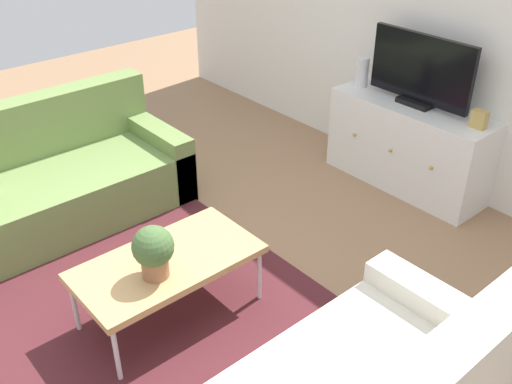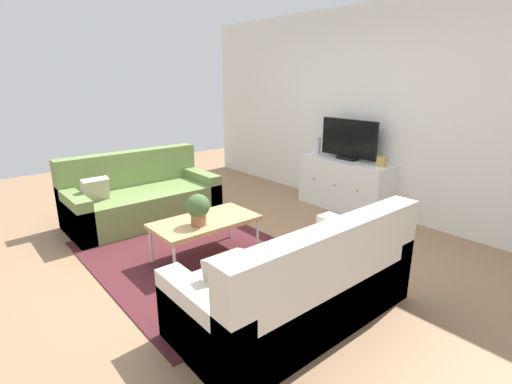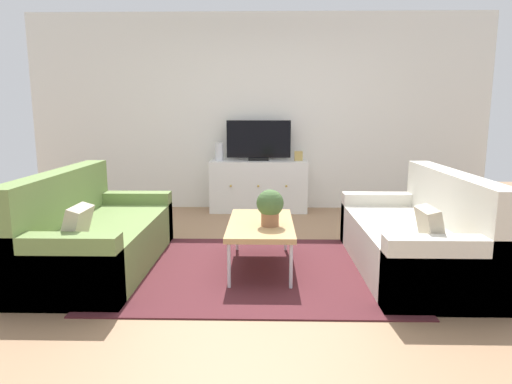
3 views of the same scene
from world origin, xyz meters
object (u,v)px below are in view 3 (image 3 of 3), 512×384
at_px(tv_console, 259,186).
at_px(mantel_clock, 298,156).
at_px(couch_right_side, 421,240).
at_px(glass_vase, 219,152).
at_px(coffee_table, 261,226).
at_px(potted_plant, 270,206).
at_px(couch_left_side, 90,238).
at_px(flat_screen_tv, 259,141).

distance_m(tv_console, mantel_clock, 0.69).
relative_size(couch_right_side, glass_vase, 7.55).
distance_m(couch_right_side, coffee_table, 1.39).
distance_m(tv_console, glass_vase, 0.72).
bearing_deg(potted_plant, mantel_clock, 80.54).
xyz_separation_m(coffee_table, glass_vase, (-0.60, 2.34, 0.44)).
height_order(coffee_table, tv_console, tv_console).
xyz_separation_m(potted_plant, tv_console, (-0.13, 2.46, -0.24)).
height_order(couch_right_side, tv_console, couch_right_side).
height_order(couch_left_side, couch_right_side, same).
bearing_deg(couch_left_side, potted_plant, -3.12).
xyz_separation_m(couch_right_side, glass_vase, (-1.98, 2.37, 0.55)).
distance_m(coffee_table, tv_console, 2.34).
xyz_separation_m(couch_left_side, flat_screen_tv, (1.45, 2.39, 0.70)).
xyz_separation_m(couch_left_side, mantel_clock, (1.99, 2.37, 0.49)).
bearing_deg(mantel_clock, tv_console, -180.00).
relative_size(flat_screen_tv, glass_vase, 3.58).
height_order(couch_left_side, glass_vase, glass_vase).
bearing_deg(flat_screen_tv, mantel_clock, -2.11).
bearing_deg(tv_console, couch_left_side, -121.33).
bearing_deg(flat_screen_tv, tv_console, -90.00).
relative_size(tv_console, flat_screen_tv, 1.52).
xyz_separation_m(potted_plant, mantel_clock, (0.41, 2.46, 0.18)).
xyz_separation_m(tv_console, glass_vase, (-0.54, 0.00, 0.47)).
distance_m(coffee_table, glass_vase, 2.45).
bearing_deg(couch_right_side, coffee_table, 178.52).
distance_m(potted_plant, glass_vase, 2.56).
bearing_deg(coffee_table, potted_plant, -56.82).
bearing_deg(mantel_clock, glass_vase, 180.00).
height_order(couch_left_side, mantel_clock, couch_left_side).
distance_m(coffee_table, potted_plant, 0.25).
distance_m(couch_right_side, tv_console, 2.78).
bearing_deg(glass_vase, couch_right_side, -50.12).
xyz_separation_m(couch_right_side, potted_plant, (-1.31, -0.09, 0.31)).
bearing_deg(glass_vase, couch_left_side, -110.79).
height_order(couch_left_side, coffee_table, couch_left_side).
bearing_deg(coffee_table, tv_console, 91.33).
relative_size(coffee_table, tv_console, 0.80).
bearing_deg(potted_plant, coffee_table, 123.18).
xyz_separation_m(coffee_table, potted_plant, (0.08, -0.12, 0.20)).
bearing_deg(couch_left_side, flat_screen_tv, 58.88).
relative_size(potted_plant, tv_console, 0.23).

